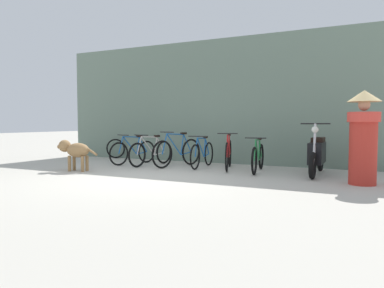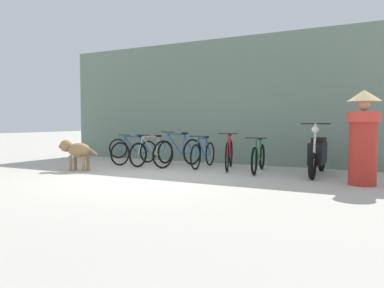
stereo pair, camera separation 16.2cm
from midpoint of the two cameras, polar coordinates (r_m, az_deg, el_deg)
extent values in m
plane|color=#B7B2A5|center=(7.53, -7.36, -5.29)|extent=(60.00, 60.00, 0.00)
cube|color=slate|center=(10.49, 3.47, 6.44)|extent=(9.54, 0.20, 3.39)
torus|color=black|center=(9.88, -10.43, -1.47)|extent=(0.20, 0.60, 0.61)
torus|color=black|center=(10.48, -6.23, -1.16)|extent=(0.20, 0.60, 0.61)
cylinder|color=#1959A5|center=(10.10, -8.75, -0.22)|extent=(0.15, 0.47, 0.51)
cylinder|color=#1959A5|center=(10.27, -7.55, -0.24)|extent=(0.06, 0.13, 0.46)
cylinder|color=#1959A5|center=(10.11, -8.55, 1.09)|extent=(0.17, 0.54, 0.06)
cylinder|color=#1959A5|center=(10.37, -6.98, -1.34)|extent=(0.12, 0.36, 0.07)
cylinder|color=#1959A5|center=(10.38, -6.79, -0.07)|extent=(0.10, 0.28, 0.43)
cylinder|color=#1959A5|center=(9.91, -10.11, -0.17)|extent=(0.07, 0.17, 0.45)
cube|color=black|center=(10.29, -7.36, 1.22)|extent=(0.12, 0.19, 0.05)
cylinder|color=black|center=(9.94, -9.79, 1.35)|extent=(0.45, 0.15, 0.02)
torus|color=black|center=(9.41, -7.72, -1.65)|extent=(0.14, 0.62, 0.62)
torus|color=black|center=(10.19, -3.63, -1.25)|extent=(0.14, 0.62, 0.62)
cylinder|color=beige|center=(9.69, -6.07, -0.30)|extent=(0.11, 0.52, 0.52)
cylinder|color=beige|center=(9.92, -4.89, -0.30)|extent=(0.05, 0.14, 0.47)
cylinder|color=beige|center=(9.72, -5.87, 1.09)|extent=(0.12, 0.60, 0.06)
cylinder|color=beige|center=(10.05, -4.35, -1.45)|extent=(0.09, 0.40, 0.07)
cylinder|color=beige|center=(10.07, -4.16, -0.11)|extent=(0.07, 0.31, 0.44)
cylinder|color=beige|center=(9.45, -7.40, -0.26)|extent=(0.06, 0.19, 0.46)
cube|color=black|center=(9.95, -4.70, 1.23)|extent=(0.10, 0.19, 0.05)
cylinder|color=black|center=(9.50, -7.09, 1.36)|extent=(0.46, 0.09, 0.02)
torus|color=black|center=(9.12, -3.94, -1.59)|extent=(0.23, 0.68, 0.69)
torus|color=black|center=(9.86, 0.52, -1.20)|extent=(0.23, 0.68, 0.69)
cylinder|color=#1959A5|center=(9.38, -2.13, -0.07)|extent=(0.16, 0.51, 0.57)
cylinder|color=#1959A5|center=(9.60, -0.85, -0.09)|extent=(0.06, 0.14, 0.52)
cylinder|color=#1959A5|center=(9.41, -1.91, 1.51)|extent=(0.19, 0.59, 0.06)
cylinder|color=#1959A5|center=(9.72, -0.26, -1.42)|extent=(0.13, 0.39, 0.08)
cylinder|color=#1959A5|center=(9.74, -0.05, 0.11)|extent=(0.11, 0.31, 0.48)
cylinder|color=#1959A5|center=(9.15, -3.58, 0.00)|extent=(0.08, 0.19, 0.51)
cube|color=black|center=(9.62, -0.64, 1.63)|extent=(0.12, 0.19, 0.05)
cylinder|color=black|center=(9.19, -3.23, 1.82)|extent=(0.45, 0.15, 0.02)
torus|color=black|center=(8.84, 1.08, -1.99)|extent=(0.08, 0.61, 0.61)
torus|color=black|center=(9.73, 3.23, -1.50)|extent=(0.08, 0.61, 0.61)
cylinder|color=#1959A5|center=(9.17, 1.97, -0.55)|extent=(0.06, 0.48, 0.51)
cylinder|color=#1959A5|center=(9.42, 2.58, -0.54)|extent=(0.04, 0.13, 0.46)
cylinder|color=#1959A5|center=(9.20, 2.08, 0.89)|extent=(0.07, 0.55, 0.06)
cylinder|color=#1959A5|center=(9.56, 2.86, -1.72)|extent=(0.05, 0.36, 0.07)
cylinder|color=#1959A5|center=(9.59, 2.97, -0.34)|extent=(0.05, 0.29, 0.43)
cylinder|color=#1959A5|center=(8.89, 1.26, -0.53)|extent=(0.04, 0.17, 0.45)
cube|color=black|center=(9.45, 2.69, 1.04)|extent=(0.08, 0.18, 0.05)
cylinder|color=black|center=(8.94, 1.44, 1.17)|extent=(0.46, 0.06, 0.02)
torus|color=black|center=(8.45, 5.91, -2.03)|extent=(0.23, 0.66, 0.68)
torus|color=black|center=(9.46, 6.44, -1.45)|extent=(0.23, 0.66, 0.68)
cylinder|color=red|center=(8.83, 6.14, -0.37)|extent=(0.17, 0.49, 0.56)
cylinder|color=red|center=(9.12, 6.29, -0.36)|extent=(0.06, 0.13, 0.51)
cylinder|color=red|center=(8.86, 6.18, 1.29)|extent=(0.20, 0.57, 0.06)
cylinder|color=red|center=(9.28, 6.35, -1.71)|extent=(0.14, 0.38, 0.08)
cylinder|color=red|center=(9.31, 6.38, -0.13)|extent=(0.11, 0.30, 0.47)
cylinder|color=red|center=(8.51, 5.97, -0.34)|extent=(0.08, 0.18, 0.50)
cube|color=black|center=(9.16, 6.32, 1.43)|extent=(0.12, 0.19, 0.05)
cylinder|color=black|center=(8.57, 6.02, 1.60)|extent=(0.45, 0.16, 0.02)
torus|color=black|center=(8.05, 10.03, -2.57)|extent=(0.13, 0.61, 0.61)
torus|color=black|center=(9.09, 11.12, -1.91)|extent=(0.13, 0.61, 0.61)
cylinder|color=#1E7238|center=(8.43, 10.50, -0.96)|extent=(0.10, 0.52, 0.51)
cylinder|color=#1E7238|center=(8.73, 10.81, -0.92)|extent=(0.05, 0.14, 0.46)
cylinder|color=#1E7238|center=(8.47, 10.57, 0.60)|extent=(0.11, 0.61, 0.06)
cylinder|color=#1E7238|center=(8.89, 10.94, -2.17)|extent=(0.08, 0.40, 0.07)
cylinder|color=#1E7238|center=(8.93, 11.00, -0.68)|extent=(0.07, 0.31, 0.43)
cylinder|color=#1E7238|center=(8.11, 10.14, -0.97)|extent=(0.05, 0.19, 0.45)
cube|color=black|center=(8.77, 10.88, 0.79)|extent=(0.09, 0.19, 0.05)
cylinder|color=black|center=(8.17, 10.25, 0.89)|extent=(0.46, 0.09, 0.02)
torus|color=black|center=(7.72, 18.45, -3.19)|extent=(0.11, 0.55, 0.54)
torus|color=black|center=(9.07, 19.64, -2.26)|extent=(0.11, 0.55, 0.54)
cube|color=black|center=(8.38, 19.12, -1.31)|extent=(0.30, 0.93, 0.45)
cube|color=black|center=(8.52, 19.30, 0.61)|extent=(0.25, 0.59, 0.10)
cylinder|color=silver|center=(7.94, 18.77, 0.70)|extent=(0.05, 0.15, 0.63)
cylinder|color=silver|center=(7.81, 18.57, -2.37)|extent=(0.04, 0.23, 0.23)
cylinder|color=black|center=(7.98, 18.86, 2.95)|extent=(0.58, 0.04, 0.03)
sphere|color=silver|center=(7.95, 18.82, 2.09)|extent=(0.14, 0.14, 0.14)
ellipsoid|color=#997247|center=(9.01, -16.34, -0.89)|extent=(0.60, 0.42, 0.33)
cylinder|color=#997247|center=(9.06, -17.53, -2.81)|extent=(0.08, 0.08, 0.36)
cylinder|color=#997247|center=(9.21, -16.87, -2.70)|extent=(0.08, 0.08, 0.36)
cylinder|color=#997247|center=(8.87, -15.72, -2.91)|extent=(0.08, 0.08, 0.36)
cylinder|color=#997247|center=(9.02, -15.07, -2.80)|extent=(0.08, 0.08, 0.36)
sphere|color=#997247|center=(9.21, -18.17, -0.26)|extent=(0.33, 0.33, 0.28)
ellipsoid|color=#997247|center=(9.29, -18.77, -0.37)|extent=(0.17, 0.14, 0.11)
cylinder|color=#997247|center=(8.81, -14.31, -1.17)|extent=(0.26, 0.09, 0.18)
cylinder|color=#B72D23|center=(7.36, 25.17, -0.65)|extent=(0.51, 0.51, 1.31)
cylinder|color=#D63C32|center=(7.35, 25.28, 3.75)|extent=(0.60, 0.60, 0.18)
sphere|color=tan|center=(7.35, 25.33, 5.42)|extent=(0.22, 0.22, 0.21)
cone|color=tan|center=(7.36, 25.36, 6.67)|extent=(0.64, 0.64, 0.21)
torus|color=black|center=(11.91, -10.82, -0.67)|extent=(0.59, 0.23, 0.61)
camera|label=1|loc=(0.08, -89.43, 0.03)|focal=35.00mm
camera|label=2|loc=(0.08, 90.57, -0.03)|focal=35.00mm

